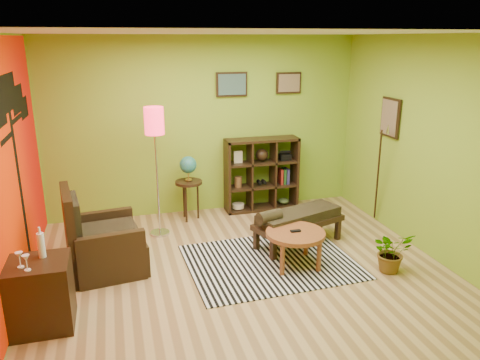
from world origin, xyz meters
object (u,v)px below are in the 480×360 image
object	(u,v)px
globe_table	(188,172)
bench	(297,219)
coffee_table	(295,236)
cube_shelf	(262,174)
floor_lamp	(155,133)
armchair	(101,246)
side_cabinet	(40,294)
potted_plant	(391,256)

from	to	relation	value
globe_table	bench	world-z (taller)	globe_table
coffee_table	cube_shelf	bearing A→B (deg)	83.67
coffee_table	cube_shelf	world-z (taller)	cube_shelf
floor_lamp	cube_shelf	distance (m)	2.07
armchair	coffee_table	bearing A→B (deg)	-11.99
armchair	cube_shelf	distance (m)	3.01
side_cabinet	armchair	bearing A→B (deg)	62.44
armchair	cube_shelf	xyz separation A→B (m)	(2.56, 1.55, 0.28)
armchair	globe_table	world-z (taller)	armchair
side_cabinet	floor_lamp	xyz separation A→B (m)	(1.35, 1.99, 1.15)
side_cabinet	bench	bearing A→B (deg)	19.59
coffee_table	potted_plant	xyz separation A→B (m)	(1.07, -0.46, -0.19)
coffee_table	globe_table	xyz separation A→B (m)	(-1.02, 1.90, 0.38)
globe_table	cube_shelf	size ratio (longest dim) A/B	0.85
globe_table	bench	xyz separation A→B (m)	(1.26, -1.35, -0.39)
cube_shelf	potted_plant	size ratio (longest dim) A/B	2.30
coffee_table	floor_lamp	distance (m)	2.37
globe_table	bench	distance (m)	1.88
side_cabinet	bench	size ratio (longest dim) A/B	0.73
globe_table	coffee_table	bearing A→B (deg)	-61.79
floor_lamp	potted_plant	world-z (taller)	floor_lamp
cube_shelf	bench	xyz separation A→B (m)	(0.01, -1.49, -0.21)
side_cabinet	bench	world-z (taller)	side_cabinet
coffee_table	armchair	bearing A→B (deg)	168.01
side_cabinet	floor_lamp	bearing A→B (deg)	55.80
coffee_table	bench	size ratio (longest dim) A/B	0.53
coffee_table	globe_table	bearing A→B (deg)	118.21
floor_lamp	armchair	bearing A→B (deg)	-130.65
armchair	bench	world-z (taller)	armchair
bench	potted_plant	distance (m)	1.32
globe_table	potted_plant	distance (m)	3.20
floor_lamp	potted_plant	distance (m)	3.47
floor_lamp	cube_shelf	world-z (taller)	floor_lamp
armchair	globe_table	distance (m)	1.98
bench	coffee_table	bearing A→B (deg)	-113.41
coffee_table	potted_plant	world-z (taller)	coffee_table
armchair	cube_shelf	size ratio (longest dim) A/B	0.89
armchair	bench	distance (m)	2.57
cube_shelf	potted_plant	xyz separation A→B (m)	(0.85, -2.50, -0.40)
side_cabinet	floor_lamp	distance (m)	2.67
cube_shelf	bench	world-z (taller)	cube_shelf
potted_plant	cube_shelf	bearing A→B (deg)	108.71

